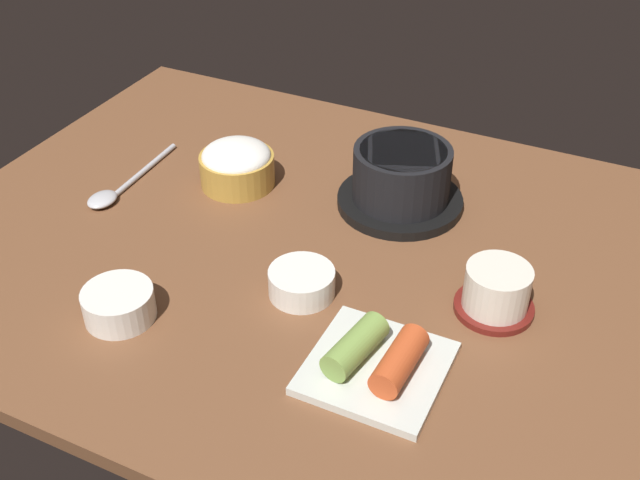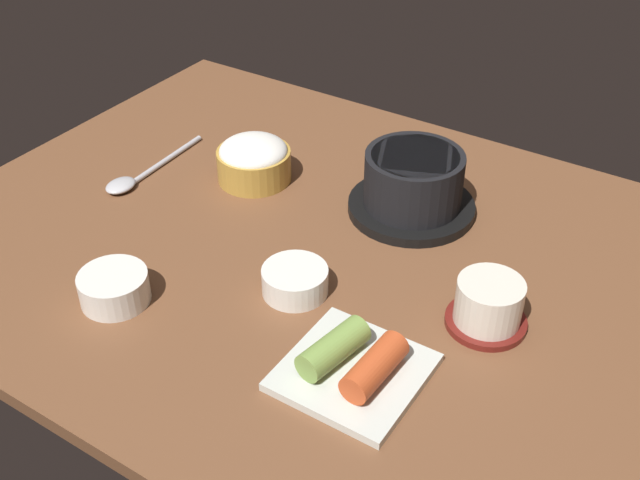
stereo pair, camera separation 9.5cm
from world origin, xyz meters
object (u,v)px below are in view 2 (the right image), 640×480
object	(u,v)px
side_bowl_near	(114,287)
kimchi_plate	(354,365)
stone_pot	(413,185)
banchan_cup_center	(295,280)
rice_bowl	(254,159)
spoon	(136,177)
tea_cup_with_saucer	(488,304)

from	to	relation	value
side_bowl_near	kimchi_plate	bearing A→B (deg)	8.91
stone_pot	banchan_cup_center	size ratio (longest dim) A/B	2.19
stone_pot	side_bowl_near	world-z (taller)	stone_pot
rice_bowl	side_bowl_near	xyz separation A→B (cm)	(2.47, -30.34, -1.24)
rice_bowl	kimchi_plate	bearing A→B (deg)	-38.87
side_bowl_near	stone_pot	bearing A→B (deg)	59.89
rice_bowl	banchan_cup_center	xyz separation A→B (cm)	(19.16, -17.74, -1.46)
side_bowl_near	spoon	bearing A→B (deg)	128.65
rice_bowl	tea_cup_with_saucer	size ratio (longest dim) A/B	1.15
kimchi_plate	banchan_cup_center	bearing A→B (deg)	147.96
spoon	banchan_cup_center	bearing A→B (deg)	-13.61
stone_pot	spoon	bearing A→B (deg)	-158.53
banchan_cup_center	rice_bowl	bearing A→B (deg)	137.20
kimchi_plate	stone_pot	bearing A→B (deg)	106.55
side_bowl_near	spoon	xyz separation A→B (cm)	(-16.50, 20.63, -1.35)
stone_pot	rice_bowl	distance (cm)	23.36
tea_cup_with_saucer	spoon	distance (cm)	54.45
stone_pot	spoon	xyz separation A→B (cm)	(-36.88, -14.50, -3.59)
stone_pot	spoon	size ratio (longest dim) A/B	0.88
banchan_cup_center	kimchi_plate	distance (cm)	15.05
banchan_cup_center	spoon	size ratio (longest dim) A/B	0.40
stone_pot	tea_cup_with_saucer	distance (cm)	23.53
rice_bowl	kimchi_plate	xyz separation A→B (cm)	(31.91, -25.72, -1.70)
side_bowl_near	spoon	world-z (taller)	side_bowl_near
banchan_cup_center	stone_pot	bearing A→B (deg)	80.73
rice_bowl	banchan_cup_center	distance (cm)	26.15
rice_bowl	side_bowl_near	size ratio (longest dim) A/B	1.31
banchan_cup_center	kimchi_plate	bearing A→B (deg)	-32.04
banchan_cup_center	spoon	bearing A→B (deg)	166.39
stone_pot	banchan_cup_center	bearing A→B (deg)	-99.27
kimchi_plate	spoon	bearing A→B (deg)	160.78
rice_bowl	banchan_cup_center	bearing A→B (deg)	-42.80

